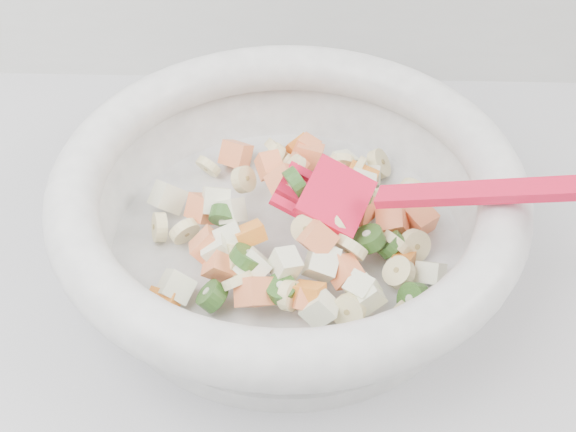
{
  "coord_description": "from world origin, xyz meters",
  "views": [
    {
      "loc": [
        0.12,
        1.01,
        1.38
      ],
      "look_at": [
        0.11,
        1.47,
        0.95
      ],
      "focal_mm": 50.0,
      "sensor_mm": 36.0,
      "label": 1
    }
  ],
  "objects": [
    {
      "name": "mixing_bowl",
      "position": [
        0.11,
        1.47,
        0.96
      ],
      "size": [
        0.43,
        0.37,
        0.14
      ],
      "color": "white",
      "rests_on": "counter"
    }
  ]
}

